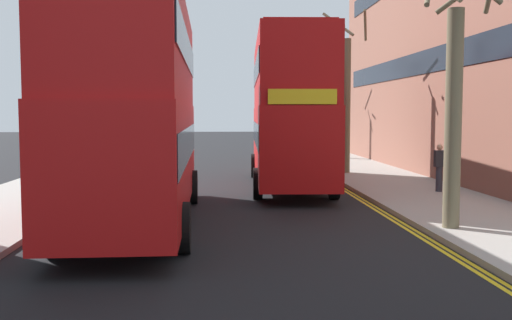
% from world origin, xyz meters
% --- Properties ---
extents(sidewalk_right, '(4.00, 80.00, 0.14)m').
position_xyz_m(sidewalk_right, '(6.50, 16.00, 0.07)').
color(sidewalk_right, '#9E9991').
rests_on(sidewalk_right, ground).
extents(sidewalk_left, '(4.00, 80.00, 0.14)m').
position_xyz_m(sidewalk_left, '(-6.50, 16.00, 0.07)').
color(sidewalk_left, '#9E9991').
rests_on(sidewalk_left, ground).
extents(kerb_line_outer, '(0.10, 56.00, 0.01)m').
position_xyz_m(kerb_line_outer, '(4.40, 14.00, 0.00)').
color(kerb_line_outer, yellow).
rests_on(kerb_line_outer, ground).
extents(kerb_line_inner, '(0.10, 56.00, 0.01)m').
position_xyz_m(kerb_line_inner, '(4.24, 14.00, 0.00)').
color(kerb_line_inner, yellow).
rests_on(kerb_line_inner, ground).
extents(double_decker_bus_away, '(2.91, 10.84, 5.64)m').
position_xyz_m(double_decker_bus_away, '(-2.33, 13.36, 3.03)').
color(double_decker_bus_away, red).
rests_on(double_decker_bus_away, ground).
extents(double_decker_bus_oncoming, '(3.14, 10.90, 5.64)m').
position_xyz_m(double_decker_bus_oncoming, '(2.36, 20.76, 3.03)').
color(double_decker_bus_oncoming, '#B20F0F').
rests_on(double_decker_bus_oncoming, ground).
extents(pedestrian_far, '(0.34, 0.22, 1.62)m').
position_xyz_m(pedestrian_far, '(7.21, 18.00, 0.99)').
color(pedestrian_far, '#2D2D38').
rests_on(pedestrian_far, sidewalk_right).
extents(street_tree_near, '(2.18, 1.86, 7.13)m').
position_xyz_m(street_tree_near, '(5.42, 24.70, 3.40)').
color(street_tree_near, '#6B6047').
rests_on(street_tree_near, sidewalk_right).
extents(street_tree_far, '(1.60, 1.62, 6.44)m').
position_xyz_m(street_tree_far, '(5.09, 35.10, 3.07)').
color(street_tree_far, '#6B6047').
rests_on(street_tree_far, sidewalk_right).
extents(street_tree_distant, '(1.98, 1.83, 6.17)m').
position_xyz_m(street_tree_distant, '(5.11, 11.65, 3.06)').
color(street_tree_distant, '#6B6047').
rests_on(street_tree_distant, sidewalk_right).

